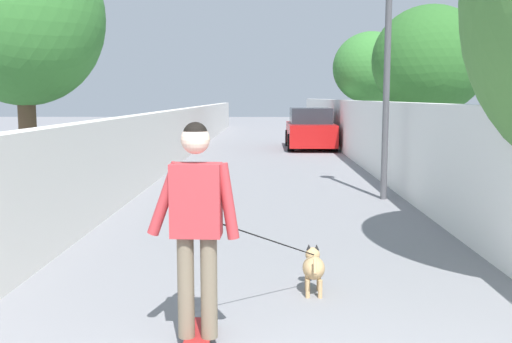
{
  "coord_description": "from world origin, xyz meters",
  "views": [
    {
      "loc": [
        -2.75,
        0.03,
        1.94
      ],
      "look_at": [
        4.52,
        0.17,
        1.0
      ],
      "focal_mm": 40.3,
      "sensor_mm": 36.0,
      "label": 1
    }
  ],
  "objects": [
    {
      "name": "ground_plane",
      "position": [
        14.0,
        0.0,
        0.0
      ],
      "size": [
        80.0,
        80.0,
        0.0
      ],
      "primitive_type": "plane",
      "color": "gray"
    },
    {
      "name": "wall_left",
      "position": [
        12.0,
        2.76,
        0.79
      ],
      "size": [
        48.0,
        0.3,
        1.57
      ],
      "primitive_type": "cube",
      "color": "silver",
      "rests_on": "ground"
    },
    {
      "name": "fence_right",
      "position": [
        12.0,
        -2.76,
        0.92
      ],
      "size": [
        48.0,
        0.3,
        1.84
      ],
      "primitive_type": "cube",
      "color": "white",
      "rests_on": "ground"
    },
    {
      "name": "tree_left_near",
      "position": [
        7.5,
        4.34,
        3.32
      ],
      "size": [
        2.86,
        2.86,
        4.9
      ],
      "color": "brown",
      "rests_on": "ground"
    },
    {
      "name": "tree_right_far",
      "position": [
        19.0,
        -3.82,
        3.02
      ],
      "size": [
        2.8,
        2.8,
        4.36
      ],
      "color": "brown",
      "rests_on": "ground"
    },
    {
      "name": "tree_right_distant",
      "position": [
        13.0,
        -4.33,
        2.91
      ],
      "size": [
        3.07,
        3.07,
        4.39
      ],
      "color": "brown",
      "rests_on": "ground"
    },
    {
      "name": "lamp_post",
      "position": [
        8.16,
        -2.21,
        3.09
      ],
      "size": [
        0.36,
        0.36,
        4.55
      ],
      "color": "#4C4C51",
      "rests_on": "ground"
    },
    {
      "name": "skateboard",
      "position": [
        1.52,
        0.57,
        0.07
      ],
      "size": [
        0.81,
        0.22,
        0.08
      ],
      "color": "maroon",
      "rests_on": "ground"
    },
    {
      "name": "person_skateboarder",
      "position": [
        1.52,
        0.57,
        1.07
      ],
      "size": [
        0.23,
        0.71,
        1.68
      ],
      "color": "#726651",
      "rests_on": "skateboard"
    },
    {
      "name": "dog",
      "position": [
        2.79,
        -0.43,
        0.28
      ],
      "size": [
        1.55,
        1.12,
        1.06
      ],
      "color": "tan",
      "rests_on": "ground"
    },
    {
      "name": "car_near",
      "position": [
        19.07,
        -1.61,
        0.71
      ],
      "size": [
        3.83,
        1.8,
        1.54
      ],
      "color": "#B71414",
      "rests_on": "ground"
    }
  ]
}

